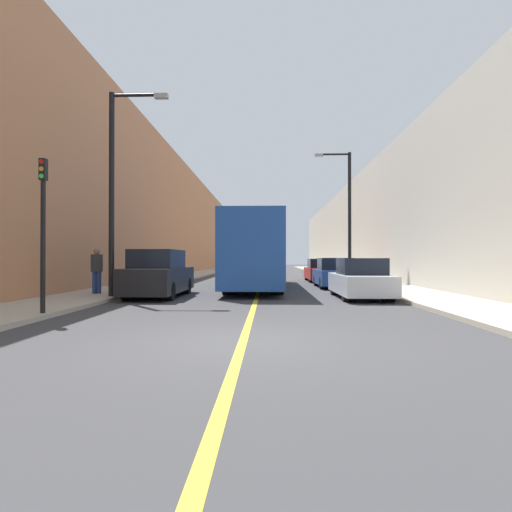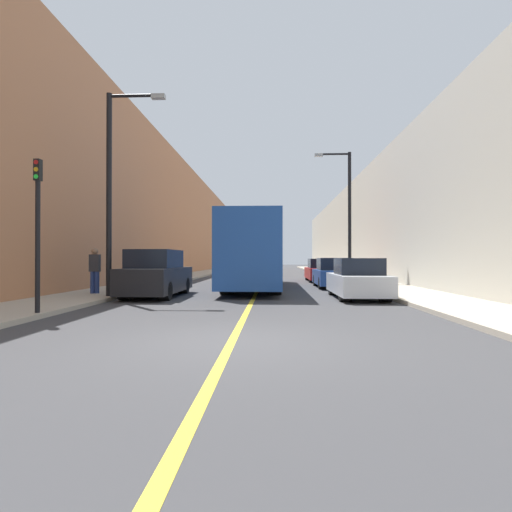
{
  "view_description": "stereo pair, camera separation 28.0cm",
  "coord_description": "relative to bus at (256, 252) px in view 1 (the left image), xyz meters",
  "views": [
    {
      "loc": [
        0.47,
        -7.16,
        1.49
      ],
      "look_at": [
        -0.35,
        18.05,
        1.69
      ],
      "focal_mm": 28.0,
      "sensor_mm": 36.0,
      "label": 1
    },
    {
      "loc": [
        0.75,
        -7.15,
        1.49
      ],
      "look_at": [
        -0.35,
        18.05,
        1.69
      ],
      "focal_mm": 28.0,
      "sensor_mm": 36.0,
      "label": 2
    }
  ],
  "objects": [
    {
      "name": "road_center_line",
      "position": [
        0.2,
        16.5,
        -1.83
      ],
      "size": [
        0.16,
        72.0,
        0.01
      ],
      "primitive_type": "cube",
      "color": "gold",
      "rests_on": "ground"
    },
    {
      "name": "bus",
      "position": [
        0.0,
        0.0,
        0.0
      ],
      "size": [
        2.58,
        12.47,
        3.43
      ],
      "color": "#1E4793",
      "rests_on": "ground"
    },
    {
      "name": "street_lamp_right",
      "position": [
        5.37,
        3.5,
        2.68
      ],
      "size": [
        2.2,
        0.24,
        7.8
      ],
      "color": "black",
      "rests_on": "sidewalk_right"
    },
    {
      "name": "traffic_light",
      "position": [
        -5.03,
        -10.79,
        0.43
      ],
      "size": [
        0.16,
        0.18,
        3.9
      ],
      "color": "black",
      "rests_on": "sidewalk_left"
    },
    {
      "name": "ground_plane",
      "position": [
        0.2,
        -13.5,
        -1.84
      ],
      "size": [
        200.0,
        200.0,
        0.0
      ],
      "primitive_type": "plane",
      "color": "#38383A"
    },
    {
      "name": "sidewalk_left",
      "position": [
        -6.22,
        16.5,
        -1.77
      ],
      "size": [
        2.78,
        72.0,
        0.13
      ],
      "primitive_type": "cube",
      "color": "#A89E8C",
      "rests_on": "ground"
    },
    {
      "name": "car_right_near",
      "position": [
        4.15,
        -5.36,
        -1.15
      ],
      "size": [
        1.78,
        4.23,
        1.53
      ],
      "color": "silver",
      "rests_on": "ground"
    },
    {
      "name": "building_row_right",
      "position": [
        10.02,
        16.5,
        2.42
      ],
      "size": [
        4.0,
        72.0,
        8.52
      ],
      "primitive_type": "cube",
      "color": "#B7B2A3",
      "rests_on": "ground"
    },
    {
      "name": "street_lamp_left",
      "position": [
        -4.96,
        -6.17,
        2.53
      ],
      "size": [
        2.2,
        0.24,
        7.51
      ],
      "color": "black",
      "rests_on": "sidewalk_left"
    },
    {
      "name": "building_row_left",
      "position": [
        -9.62,
        16.5,
        3.67
      ],
      "size": [
        4.0,
        72.0,
        11.02
      ],
      "primitive_type": "cube",
      "color": "#B2724C",
      "rests_on": "ground"
    },
    {
      "name": "car_right_far",
      "position": [
        4.11,
        6.15,
        -1.15
      ],
      "size": [
        1.79,
        4.77,
        1.52
      ],
      "color": "maroon",
      "rests_on": "ground"
    },
    {
      "name": "pedestrian",
      "position": [
        -6.14,
        -5.11,
        -0.77
      ],
      "size": [
        0.4,
        0.25,
        1.8
      ],
      "color": "navy",
      "rests_on": "sidewalk_left"
    },
    {
      "name": "car_right_mid",
      "position": [
        4.11,
        0.37,
        -1.14
      ],
      "size": [
        1.84,
        4.21,
        1.55
      ],
      "color": "navy",
      "rests_on": "ground"
    },
    {
      "name": "sidewalk_right",
      "position": [
        6.63,
        16.5,
        -1.77
      ],
      "size": [
        2.78,
        72.0,
        0.13
      ],
      "primitive_type": "cube",
      "color": "#A89E8C",
      "rests_on": "ground"
    },
    {
      "name": "parked_suv_left",
      "position": [
        -3.68,
        -5.03,
        -0.98
      ],
      "size": [
        1.85,
        4.77,
        1.86
      ],
      "color": "black",
      "rests_on": "ground"
    }
  ]
}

